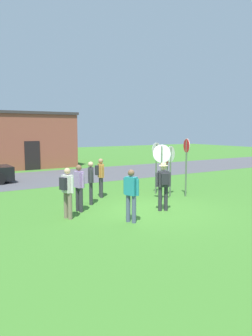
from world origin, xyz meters
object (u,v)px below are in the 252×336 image
object	(u,v)px
stop_sign_low_front	(156,160)
person_in_teal	(91,180)
person_in_dark_shirt	(163,183)
person_with_sunhat	(100,175)
person_in_blue	(79,185)
stop_sign_rear_right	(167,163)
stop_sign_rear_left	(162,163)
person_holding_notes	(131,193)
person_near_signs	(67,189)
stop_sign_center_cluster	(170,162)
stop_sign_tallest	(186,158)

from	to	relation	value
stop_sign_low_front	person_in_teal	xyz separation A→B (m)	(-3.45, -0.33, -0.60)
person_in_dark_shirt	person_with_sunhat	world-z (taller)	person_in_dark_shirt
person_in_teal	person_in_blue	bearing A→B (deg)	-136.42
stop_sign_rear_right	stop_sign_rear_left	world-z (taller)	stop_sign_rear_left
person_with_sunhat	stop_sign_low_front	bearing A→B (deg)	-14.04
stop_sign_low_front	person_with_sunhat	bearing A→B (deg)	165.96
person_holding_notes	person_in_teal	size ratio (longest dim) A/B	1.00
person_in_dark_shirt	person_holding_notes	world-z (taller)	person_in_dark_shirt
stop_sign_low_front	person_near_signs	world-z (taller)	stop_sign_low_front
stop_sign_rear_left	person_in_teal	distance (m)	2.94
stop_sign_rear_right	person_in_blue	xyz separation A→B (m)	(-4.84, -1.02, -0.44)
stop_sign_center_cluster	person_near_signs	size ratio (longest dim) A/B	1.31
stop_sign_tallest	person_with_sunhat	xyz separation A→B (m)	(-3.26, 1.82, -0.71)
stop_sign_tallest	person_holding_notes	xyz separation A→B (m)	(-4.20, -2.07, -0.74)
stop_sign_rear_right	person_holding_notes	world-z (taller)	stop_sign_rear_right
person_in_teal	person_with_sunhat	bearing A→B (deg)	46.34
stop_sign_tallest	person_in_teal	size ratio (longest dim) A/B	1.51
person_in_dark_shirt	person_near_signs	bearing A→B (deg)	165.73
stop_sign_rear_right	person_in_blue	bearing A→B (deg)	-168.15
stop_sign_rear_right	stop_sign_tallest	world-z (taller)	stop_sign_tallest
stop_sign_low_front	person_holding_notes	distance (m)	4.79
person_in_blue	person_in_teal	distance (m)	1.18
stop_sign_tallest	person_in_blue	distance (m)	5.09
stop_sign_tallest	person_near_signs	xyz separation A→B (m)	(-5.75, -0.62, -0.71)
stop_sign_low_front	person_near_signs	xyz separation A→B (m)	(-5.02, -1.80, -0.57)
stop_sign_rear_right	person_in_dark_shirt	distance (m)	3.38
stop_sign_tallest	person_in_blue	size ratio (longest dim) A/B	1.51
person_in_teal	person_in_dark_shirt	bearing A→B (deg)	-52.69
stop_sign_low_front	person_in_dark_shirt	world-z (taller)	stop_sign_low_front
stop_sign_rear_left	stop_sign_center_cluster	size ratio (longest dim) A/B	1.05
person_with_sunhat	person_in_teal	xyz separation A→B (m)	(-0.92, -0.97, -0.03)
person_in_teal	person_near_signs	size ratio (longest dim) A/B	1.00
stop_sign_center_cluster	person_holding_notes	xyz separation A→B (m)	(-3.62, -2.43, -0.55)
person_in_teal	stop_sign_rear_left	bearing A→B (deg)	-21.85
stop_sign_tallest	stop_sign_center_cluster	world-z (taller)	stop_sign_tallest
stop_sign_rear_right	person_near_signs	world-z (taller)	stop_sign_rear_right
stop_sign_center_cluster	person_with_sunhat	world-z (taller)	stop_sign_center_cluster
stop_sign_rear_right	person_holding_notes	xyz separation A→B (m)	(-4.00, -3.12, -0.44)
person_holding_notes	person_near_signs	distance (m)	2.13
stop_sign_rear_left	person_in_teal	xyz separation A→B (m)	(-2.66, 1.07, -0.64)
person_holding_notes	stop_sign_rear_left	bearing A→B (deg)	34.74
stop_sign_low_front	person_holding_notes	xyz separation A→B (m)	(-3.46, -3.25, -0.60)
person_with_sunhat	person_holding_notes	size ratio (longest dim) A/B	1.00
person_with_sunhat	person_near_signs	xyz separation A→B (m)	(-2.49, -2.43, 0.00)
stop_sign_rear_right	stop_sign_center_cluster	size ratio (longest dim) A/B	0.92
person_in_dark_shirt	person_near_signs	xyz separation A→B (m)	(-3.33, 0.85, -0.03)
stop_sign_center_cluster	person_in_blue	world-z (taller)	stop_sign_center_cluster
person_with_sunhat	stop_sign_tallest	bearing A→B (deg)	-29.12
stop_sign_rear_right	person_near_signs	bearing A→B (deg)	-163.25
stop_sign_low_front	stop_sign_center_cluster	xyz separation A→B (m)	(0.15, -0.82, -0.04)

